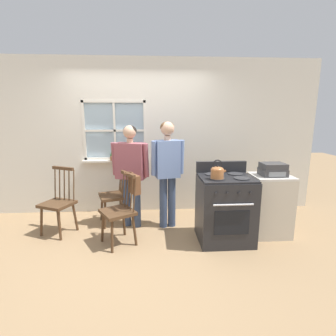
# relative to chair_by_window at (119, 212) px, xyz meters

# --- Properties ---
(ground_plane) EXTENTS (16.00, 16.00, 0.00)m
(ground_plane) POSITION_rel_chair_by_window_xyz_m (0.23, -0.13, -0.46)
(ground_plane) COLOR #937551
(wall_back) EXTENTS (6.40, 0.16, 2.70)m
(wall_back) POSITION_rel_chair_by_window_xyz_m (0.24, 1.27, 0.89)
(wall_back) COLOR silver
(wall_back) RESTS_ON ground_plane
(chair_by_window) EXTENTS (0.56, 0.56, 0.99)m
(chair_by_window) POSITION_rel_chair_by_window_xyz_m (0.00, 0.00, 0.00)
(chair_by_window) COLOR #4C331E
(chair_by_window) RESTS_ON ground_plane
(chair_near_wall) EXTENTS (0.51, 0.52, 0.99)m
(chair_near_wall) POSITION_rel_chair_by_window_xyz_m (-0.16, 0.71, 0.00)
(chair_near_wall) COLOR #4C331E
(chair_near_wall) RESTS_ON ground_plane
(chair_center_cluster) EXTENTS (0.55, 0.54, 0.99)m
(chair_center_cluster) POSITION_rel_chair_by_window_xyz_m (-0.94, 0.39, 0.00)
(chair_center_cluster) COLOR #4C331E
(chair_center_cluster) RESTS_ON ground_plane
(person_elderly_left) EXTENTS (0.60, 0.34, 1.59)m
(person_elderly_left) POSITION_rel_chair_by_window_xyz_m (0.13, 0.56, 0.51)
(person_elderly_left) COLOR #384766
(person_elderly_left) RESTS_ON ground_plane
(person_teen_center) EXTENTS (0.52, 0.28, 1.65)m
(person_teen_center) POSITION_rel_chair_by_window_xyz_m (0.69, 0.50, 0.54)
(person_teen_center) COLOR #384766
(person_teen_center) RESTS_ON ground_plane
(stove) EXTENTS (0.73, 0.68, 1.08)m
(stove) POSITION_rel_chair_by_window_xyz_m (1.46, -0.00, 0.02)
(stove) COLOR #232326
(stove) RESTS_ON ground_plane
(kettle) EXTENTS (0.21, 0.17, 0.25)m
(kettle) POSITION_rel_chair_by_window_xyz_m (1.30, -0.13, 0.57)
(kettle) COLOR #A86638
(kettle) RESTS_ON stove
(potted_plant) EXTENTS (0.12, 0.12, 0.27)m
(potted_plant) POSITION_rel_chair_by_window_xyz_m (-0.21, 1.18, 0.59)
(potted_plant) COLOR #935B3D
(potted_plant) RESTS_ON wall_back
(handbag) EXTENTS (0.25, 0.24, 0.31)m
(handbag) POSITION_rel_chair_by_window_xyz_m (0.20, 0.12, 0.36)
(handbag) COLOR brown
(handbag) RESTS_ON chair_by_window
(side_counter) EXTENTS (0.55, 0.50, 0.90)m
(side_counter) POSITION_rel_chair_by_window_xyz_m (2.16, 0.14, -0.01)
(side_counter) COLOR beige
(side_counter) RESTS_ON ground_plane
(stereo) EXTENTS (0.34, 0.29, 0.18)m
(stereo) POSITION_rel_chair_by_window_xyz_m (2.16, 0.12, 0.53)
(stereo) COLOR #38383A
(stereo) RESTS_ON side_counter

